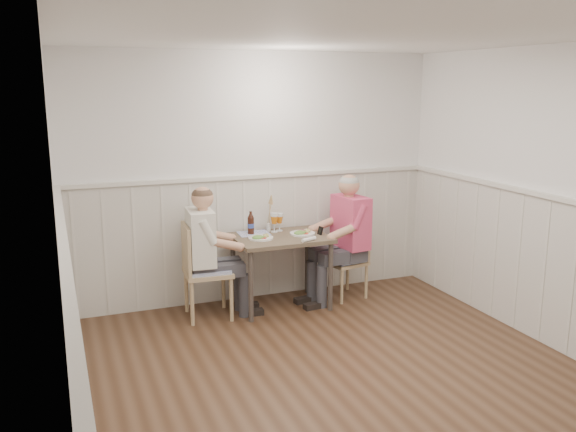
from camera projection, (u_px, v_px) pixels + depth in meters
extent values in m
plane|color=#432A1A|center=(351.00, 388.00, 4.64)|extent=(4.50, 4.50, 0.00)
cube|color=white|center=(256.00, 178.00, 6.42)|extent=(4.00, 0.04, 2.60)
cube|color=white|center=(58.00, 248.00, 3.66)|extent=(0.04, 4.50, 2.60)
cube|color=white|center=(568.00, 202.00, 5.08)|extent=(0.04, 4.50, 2.60)
cube|color=white|center=(359.00, 35.00, 4.10)|extent=(4.00, 4.50, 0.02)
cube|color=silver|center=(257.00, 238.00, 6.54)|extent=(3.98, 0.03, 1.30)
cube|color=silver|center=(69.00, 348.00, 3.80)|extent=(0.03, 4.48, 1.30)
cube|color=silver|center=(560.00, 277.00, 5.21)|extent=(0.03, 4.48, 1.30)
cube|color=silver|center=(257.00, 176.00, 6.38)|extent=(3.98, 0.06, 0.04)
cube|color=silver|center=(63.00, 244.00, 3.66)|extent=(0.06, 4.48, 0.04)
cube|color=silver|center=(566.00, 200.00, 5.06)|extent=(0.06, 4.48, 0.04)
cube|color=brown|center=(281.00, 238.00, 6.21)|extent=(0.95, 0.70, 0.04)
cylinder|color=#3F3833|center=(251.00, 287.00, 5.86)|extent=(0.05, 0.05, 0.71)
cylinder|color=#3F3833|center=(233.00, 270.00, 6.41)|extent=(0.05, 0.05, 0.71)
cylinder|color=#3F3833|center=(331.00, 277.00, 6.16)|extent=(0.05, 0.05, 0.71)
cylinder|color=#3F3833|center=(307.00, 261.00, 6.71)|extent=(0.05, 0.05, 0.71)
cube|color=tan|center=(345.00, 262.00, 6.55)|extent=(0.45, 0.45, 0.04)
cube|color=#5A6DBB|center=(345.00, 259.00, 6.55)|extent=(0.40, 0.40, 0.03)
cube|color=tan|center=(358.00, 240.00, 6.60)|extent=(0.10, 0.38, 0.40)
cylinder|color=tan|center=(366.00, 282.00, 6.55)|extent=(0.03, 0.03, 0.37)
cylinder|color=tan|center=(342.00, 287.00, 6.38)|extent=(0.03, 0.03, 0.37)
cylinder|color=tan|center=(348.00, 274.00, 6.82)|extent=(0.03, 0.03, 0.37)
cylinder|color=tan|center=(324.00, 279.00, 6.65)|extent=(0.03, 0.03, 0.37)
cube|color=tan|center=(208.00, 272.00, 5.98)|extent=(0.47, 0.47, 0.04)
cube|color=#5A6DBB|center=(208.00, 269.00, 5.97)|extent=(0.43, 0.43, 0.03)
cube|color=tan|center=(186.00, 249.00, 5.87)|extent=(0.06, 0.45, 0.47)
cylinder|color=tan|center=(186.00, 291.00, 6.15)|extent=(0.04, 0.04, 0.44)
cylinder|color=tan|center=(224.00, 288.00, 6.26)|extent=(0.04, 0.04, 0.44)
cylinder|color=tan|center=(192.00, 304.00, 5.79)|extent=(0.04, 0.04, 0.44)
cylinder|color=tan|center=(231.00, 300.00, 5.91)|extent=(0.04, 0.04, 0.44)
cube|color=#3F3F47|center=(348.00, 278.00, 6.55)|extent=(0.49, 0.45, 0.45)
cube|color=#3F3F47|center=(333.00, 255.00, 6.39)|extent=(0.46, 0.41, 0.13)
cube|color=#F94D86|center=(349.00, 222.00, 6.41)|extent=(0.29, 0.47, 0.55)
sphere|color=tan|center=(350.00, 185.00, 6.33)|extent=(0.22, 0.22, 0.22)
sphere|color=#A5A5A0|center=(350.00, 182.00, 6.33)|extent=(0.21, 0.21, 0.21)
cube|color=black|center=(320.00, 225.00, 6.25)|extent=(0.02, 0.07, 0.13)
cube|color=#3F3F47|center=(204.00, 296.00, 6.01)|extent=(0.45, 0.42, 0.44)
cube|color=#3F3F47|center=(223.00, 267.00, 6.01)|extent=(0.43, 0.38, 0.13)
cube|color=white|center=(203.00, 237.00, 5.88)|extent=(0.26, 0.44, 0.53)
sphere|color=tan|center=(201.00, 198.00, 5.80)|extent=(0.21, 0.21, 0.21)
sphere|color=#4C3828|center=(201.00, 195.00, 5.79)|extent=(0.20, 0.20, 0.20)
cylinder|color=white|center=(302.00, 233.00, 6.28)|extent=(0.26, 0.26, 0.02)
ellipsoid|color=#3F722D|center=(300.00, 231.00, 6.23)|extent=(0.13, 0.11, 0.05)
sphere|color=tan|center=(307.00, 230.00, 6.30)|extent=(0.03, 0.03, 0.03)
cube|color=#91424A|center=(302.00, 231.00, 6.33)|extent=(0.08, 0.05, 0.01)
cylinder|color=white|center=(307.00, 229.00, 6.35)|extent=(0.05, 0.05, 0.03)
cylinder|color=white|center=(261.00, 238.00, 6.09)|extent=(0.25, 0.25, 0.02)
ellipsoid|color=#3F722D|center=(258.00, 236.00, 6.05)|extent=(0.12, 0.10, 0.05)
sphere|color=tan|center=(266.00, 235.00, 6.12)|extent=(0.03, 0.03, 0.03)
cylinder|color=silver|center=(279.00, 230.00, 6.42)|extent=(0.07, 0.07, 0.01)
cylinder|color=silver|center=(279.00, 227.00, 6.41)|extent=(0.01, 0.01, 0.08)
cone|color=orange|center=(279.00, 220.00, 6.40)|extent=(0.08, 0.08, 0.07)
cylinder|color=silver|center=(279.00, 215.00, 6.39)|extent=(0.08, 0.08, 0.03)
cylinder|color=silver|center=(274.00, 232.00, 6.37)|extent=(0.07, 0.07, 0.01)
cylinder|color=silver|center=(274.00, 227.00, 6.36)|extent=(0.01, 0.01, 0.09)
cone|color=orange|center=(274.00, 220.00, 6.35)|extent=(0.08, 0.08, 0.08)
cylinder|color=silver|center=(274.00, 215.00, 6.34)|extent=(0.08, 0.08, 0.03)
cylinder|color=#321810|center=(251.00, 226.00, 6.26)|extent=(0.07, 0.07, 0.18)
cone|color=#321810|center=(251.00, 216.00, 6.24)|extent=(0.07, 0.07, 0.04)
cylinder|color=#321810|center=(251.00, 213.00, 6.23)|extent=(0.03, 0.03, 0.03)
cylinder|color=#304598|center=(251.00, 226.00, 6.26)|extent=(0.07, 0.07, 0.05)
cylinder|color=white|center=(309.00, 239.00, 6.00)|extent=(0.17, 0.10, 0.04)
cylinder|color=silver|center=(269.00, 227.00, 6.39)|extent=(0.05, 0.05, 0.08)
cylinder|color=tan|center=(269.00, 214.00, 6.36)|extent=(0.03, 0.03, 0.27)
cone|color=tan|center=(269.00, 198.00, 6.33)|extent=(0.04, 0.04, 0.10)
cube|color=#5A6DBB|center=(254.00, 233.00, 6.30)|extent=(0.33, 0.27, 0.01)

